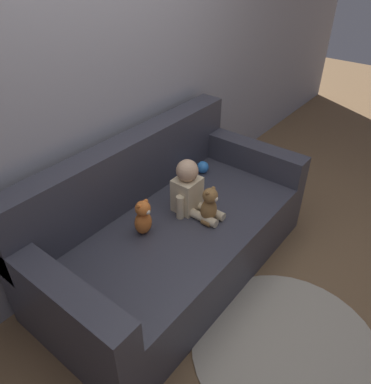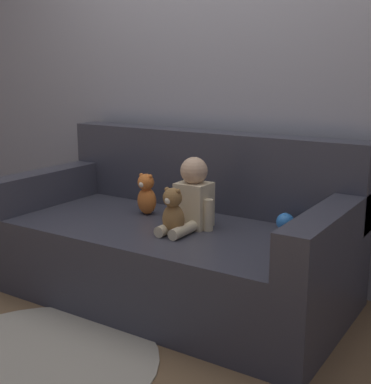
{
  "view_description": "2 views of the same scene",
  "coord_description": "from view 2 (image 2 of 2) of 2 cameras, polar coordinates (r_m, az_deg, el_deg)",
  "views": [
    {
      "loc": [
        -1.46,
        -1.24,
        2.0
      ],
      "look_at": [
        0.09,
        -0.01,
        0.62
      ],
      "focal_mm": 35.0,
      "sensor_mm": 36.0,
      "label": 1
    },
    {
      "loc": [
        1.61,
        -2.33,
        1.27
      ],
      "look_at": [
        0.14,
        -0.05,
        0.64
      ],
      "focal_mm": 50.0,
      "sensor_mm": 36.0,
      "label": 2
    }
  ],
  "objects": [
    {
      "name": "ground_plane",
      "position": [
        3.11,
        -1.62,
        -11.01
      ],
      "size": [
        12.0,
        12.0,
        0.0
      ],
      "primitive_type": "plane",
      "color": "brown"
    },
    {
      "name": "teddy_bear_brown",
      "position": [
        2.71,
        -1.35,
        -2.26
      ],
      "size": [
        0.15,
        0.11,
        0.25
      ],
      "color": "olive",
      "rests_on": "couch"
    },
    {
      "name": "plush_toy_side",
      "position": [
        3.1,
        -4.19,
        -0.24
      ],
      "size": [
        0.12,
        0.11,
        0.24
      ],
      "color": "orange",
      "rests_on": "couch"
    },
    {
      "name": "floor_rug",
      "position": [
        2.56,
        -15.83,
        -17.08
      ],
      "size": [
        1.11,
        1.11,
        0.01
      ],
      "color": "#B2A893",
      "rests_on": "ground_plane"
    },
    {
      "name": "person_baby",
      "position": [
        2.83,
        0.68,
        -0.75
      ],
      "size": [
        0.26,
        0.35,
        0.38
      ],
      "color": "beige",
      "rests_on": "couch"
    },
    {
      "name": "couch",
      "position": [
        3.04,
        -1.0,
        -5.33
      ],
      "size": [
        1.94,
        0.98,
        0.9
      ],
      "color": "#383842",
      "rests_on": "ground_plane"
    },
    {
      "name": "toy_ball",
      "position": [
        2.85,
        10.59,
        -3.16
      ],
      "size": [
        0.1,
        0.1,
        0.1
      ],
      "color": "#337FDB",
      "rests_on": "couch"
    },
    {
      "name": "wall_back",
      "position": [
        3.32,
        3.99,
        13.62
      ],
      "size": [
        8.0,
        0.05,
        2.6
      ],
      "color": "#93939E",
      "rests_on": "ground_plane"
    }
  ]
}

